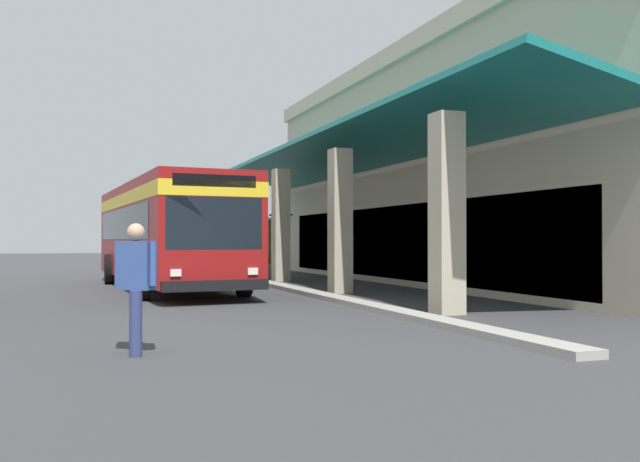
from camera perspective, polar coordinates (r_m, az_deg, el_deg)
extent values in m
plane|color=#38383A|center=(23.51, 7.32, -4.34)|extent=(120.00, 120.00, 0.00)
cube|color=#9E998E|center=(21.43, -3.72, -4.54)|extent=(27.67, 0.50, 0.12)
cube|color=#B2A88E|center=(25.92, 17.41, 4.08)|extent=(23.06, 11.50, 7.29)
cube|color=#C0B59A|center=(26.54, 17.38, 12.60)|extent=(23.36, 11.80, 0.60)
cube|color=#B2A88E|center=(30.01, -6.44, 0.26)|extent=(0.55, 0.55, 4.01)
cube|color=#B2A88E|center=(24.44, -3.29, 0.49)|extent=(0.55, 0.55, 4.01)
cube|color=#B2A88E|center=(18.99, 1.69, 0.84)|extent=(0.55, 0.55, 4.01)
cube|color=#B2A88E|center=(13.80, 10.55, 1.46)|extent=(0.55, 0.55, 4.01)
cube|color=#146B66|center=(22.34, 2.13, 6.66)|extent=(23.06, 3.16, 0.82)
cube|color=#19232D|center=(22.82, 5.96, -0.94)|extent=(19.37, 0.08, 2.40)
cube|color=maroon|center=(20.97, -12.71, -0.05)|extent=(11.15, 3.32, 2.75)
cube|color=yellow|center=(21.01, -12.71, 2.47)|extent=(11.17, 3.34, 0.36)
cube|color=#19232D|center=(21.27, -12.87, 0.55)|extent=(9.40, 3.23, 0.90)
cube|color=#19232D|center=(15.65, -8.80, 0.63)|extent=(0.22, 2.24, 1.20)
cube|color=black|center=(15.69, -8.78, 4.17)|extent=(0.20, 1.94, 0.28)
cube|color=black|center=(15.55, -8.68, -4.52)|extent=(0.37, 2.46, 0.24)
cube|color=silver|center=(15.87, -5.64, -3.37)|extent=(0.08, 0.24, 0.16)
cube|color=silver|center=(15.40, -11.97, -3.43)|extent=(0.08, 0.24, 0.16)
cube|color=silver|center=(22.51, -13.45, 3.71)|extent=(2.52, 1.95, 0.24)
cylinder|color=black|center=(17.80, -6.39, -3.89)|extent=(1.00, 0.30, 1.00)
cylinder|color=black|center=(17.20, -14.53, -3.98)|extent=(1.00, 0.30, 1.00)
cylinder|color=black|center=(24.27, -11.19, -3.04)|extent=(1.00, 0.30, 1.00)
cylinder|color=black|center=(23.84, -17.18, -3.06)|extent=(1.00, 0.30, 1.00)
cylinder|color=navy|center=(9.26, -15.17, -7.27)|extent=(0.16, 0.16, 0.84)
cylinder|color=navy|center=(8.98, -15.14, -7.48)|extent=(0.16, 0.16, 0.84)
cube|color=#334C8C|center=(9.07, -15.14, -2.78)|extent=(0.48, 0.51, 0.63)
sphere|color=tan|center=(9.06, -15.13, -0.09)|extent=(0.23, 0.23, 0.23)
cylinder|color=#334C8C|center=(9.28, -16.43, -2.54)|extent=(0.09, 0.09, 0.56)
cylinder|color=#334C8C|center=(8.86, -13.78, -2.64)|extent=(0.09, 0.09, 0.56)
cube|color=gray|center=(26.29, -4.28, -3.33)|extent=(0.81, 0.81, 0.58)
cylinder|color=#332319|center=(26.27, -4.27, -2.68)|extent=(0.69, 0.69, 0.02)
cylinder|color=brown|center=(26.26, -4.27, -0.90)|extent=(0.16, 0.16, 1.65)
ellipsoid|color=#195123|center=(25.88, -4.10, 1.05)|extent=(0.81, 0.27, 0.17)
ellipsoid|color=#195123|center=(26.30, -3.25, 1.36)|extent=(0.42, 0.96, 0.17)
ellipsoid|color=#195123|center=(26.62, -3.82, 1.30)|extent=(0.71, 0.73, 0.14)
ellipsoid|color=#195123|center=(26.52, -5.23, 1.14)|extent=(0.87, 0.87, 0.14)
ellipsoid|color=#195123|center=(26.08, -5.18, 1.12)|extent=(0.36, 0.94, 0.15)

